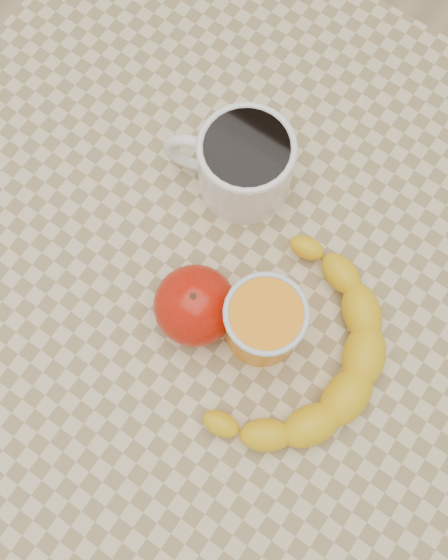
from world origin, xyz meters
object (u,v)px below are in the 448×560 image
Objects in this scene: table at (224,304)px; orange_juice_glass at (263,323)px; banana at (300,356)px; coffee_mug at (243,163)px; apple at (195,305)px.

table is 8.77× the size of orange_juice_glass.
coffee_mug is at bearing 142.41° from banana.
banana is (0.05, -0.00, -0.03)m from orange_juice_glass.
coffee_mug reaches higher than banana.
banana reaches higher than table.
orange_juice_glass is at bearing -179.93° from banana.
coffee_mug is 0.17m from orange_juice_glass.
orange_juice_glass reaches higher than coffee_mug.
apple reaches higher than table.
banana is at bearing -39.23° from coffee_mug.
coffee_mug is 0.55× the size of banana.
coffee_mug reaches higher than table.
table is at bearing 170.60° from banana.
table is 0.15m from banana.
table is 0.18m from coffee_mug.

